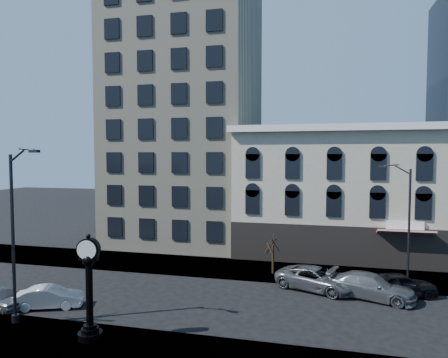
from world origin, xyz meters
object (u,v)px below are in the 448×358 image
(street_clock, at_px, (89,292))
(street_lamp_near, at_px, (21,189))
(car_near_a, at_px, (0,297))
(car_near_b, at_px, (50,297))

(street_clock, relative_size, street_lamp_near, 0.54)
(car_near_a, height_order, car_near_b, car_near_b)
(car_near_a, distance_m, car_near_b, 3.16)
(street_lamp_near, bearing_deg, car_near_b, 110.57)
(car_near_a, xyz_separation_m, car_near_b, (3.08, 0.73, 0.01))
(street_lamp_near, height_order, car_near_b, street_lamp_near)
(street_clock, bearing_deg, car_near_a, 151.33)
(street_lamp_near, bearing_deg, car_near_a, 160.47)
(street_clock, xyz_separation_m, street_lamp_near, (-4.61, 0.65, 5.23))
(street_lamp_near, xyz_separation_m, car_near_b, (-0.49, 2.80, -7.18))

